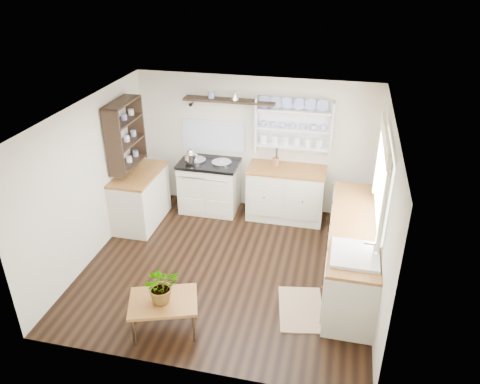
{
  "coord_description": "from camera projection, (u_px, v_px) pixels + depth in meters",
  "views": [
    {
      "loc": [
        1.4,
        -5.31,
        4.07
      ],
      "look_at": [
        0.12,
        0.25,
        1.1
      ],
      "focal_mm": 35.0,
      "sensor_mm": 36.0,
      "label": 1
    }
  ],
  "objects": [
    {
      "name": "window",
      "position": [
        382.0,
        178.0,
        5.77
      ],
      "size": [
        0.08,
        1.55,
        1.22
      ],
      "color": "white",
      "rests_on": "wall_right"
    },
    {
      "name": "belfast_sink",
      "position": [
        354.0,
        263.0,
        5.48
      ],
      "size": [
        0.55,
        0.6,
        0.45
      ],
      "color": "white",
      "rests_on": "right_cabinets"
    },
    {
      "name": "high_shelf",
      "position": [
        229.0,
        101.0,
        7.48
      ],
      "size": [
        1.5,
        0.29,
        0.16
      ],
      "color": "black",
      "rests_on": "wall_back"
    },
    {
      "name": "left_shelving",
      "position": [
        125.0,
        134.0,
        7.18
      ],
      "size": [
        0.28,
        0.8,
        1.05
      ],
      "primitive_type": "cube",
      "color": "black",
      "rests_on": "wall_left"
    },
    {
      "name": "wall_back",
      "position": [
        255.0,
        144.0,
        7.86
      ],
      "size": [
        4.0,
        0.02,
        2.3
      ],
      "primitive_type": "cube",
      "color": "beige",
      "rests_on": "ground"
    },
    {
      "name": "potted_plant",
      "position": [
        162.0,
        285.0,
        5.35
      ],
      "size": [
        0.53,
        0.52,
        0.45
      ],
      "primitive_type": "imported",
      "rotation": [
        0.0,
        0.0,
        0.57
      ],
      "color": "#3F7233",
      "rests_on": "center_table"
    },
    {
      "name": "floor",
      "position": [
        228.0,
        266.0,
        6.75
      ],
      "size": [
        4.0,
        3.8,
        0.01
      ],
      "primitive_type": "cube",
      "color": "black",
      "rests_on": "ground"
    },
    {
      "name": "kettle",
      "position": [
        190.0,
        155.0,
        7.72
      ],
      "size": [
        0.18,
        0.18,
        0.22
      ],
      "primitive_type": null,
      "color": "silver",
      "rests_on": "aga_cooker"
    },
    {
      "name": "floor_rug",
      "position": [
        301.0,
        309.0,
        5.94
      ],
      "size": [
        0.69,
        0.93,
        0.02
      ],
      "primitive_type": "cube",
      "rotation": [
        0.0,
        0.0,
        0.18
      ],
      "color": "#7F654A",
      "rests_on": "floor"
    },
    {
      "name": "utensil_crock",
      "position": [
        276.0,
        161.0,
        7.67
      ],
      "size": [
        0.11,
        0.11,
        0.13
      ],
      "primitive_type": "cylinder",
      "color": "brown",
      "rests_on": "back_cabinets"
    },
    {
      "name": "plate_rack",
      "position": [
        294.0,
        125.0,
        7.51
      ],
      "size": [
        1.2,
        0.22,
        0.9
      ],
      "color": "white",
      "rests_on": "wall_back"
    },
    {
      "name": "ceiling",
      "position": [
        226.0,
        113.0,
        5.69
      ],
      "size": [
        4.0,
        3.8,
        0.01
      ],
      "primitive_type": "cube",
      "color": "white",
      "rests_on": "wall_back"
    },
    {
      "name": "left_cabinets",
      "position": [
        140.0,
        197.0,
        7.65
      ],
      "size": [
        0.62,
        1.13,
        0.9
      ],
      "color": "silver",
      "rests_on": "floor"
    },
    {
      "name": "wall_left",
      "position": [
        90.0,
        181.0,
        6.62
      ],
      "size": [
        0.02,
        3.8,
        2.3
      ],
      "primitive_type": "cube",
      "color": "beige",
      "rests_on": "ground"
    },
    {
      "name": "aga_cooker",
      "position": [
        210.0,
        186.0,
        8.04
      ],
      "size": [
        1.0,
        0.7,
        0.93
      ],
      "color": "#EFE7CF",
      "rests_on": "floor"
    },
    {
      "name": "right_cabinets",
      "position": [
        352.0,
        251.0,
        6.29
      ],
      "size": [
        0.62,
        2.43,
        0.9
      ],
      "color": "silver",
      "rests_on": "floor"
    },
    {
      "name": "center_table",
      "position": [
        163.0,
        303.0,
        5.48
      ],
      "size": [
        0.93,
        0.79,
        0.43
      ],
      "rotation": [
        0.0,
        0.0,
        0.33
      ],
      "color": "brown",
      "rests_on": "floor"
    },
    {
      "name": "back_cabinets",
      "position": [
        286.0,
        192.0,
        7.8
      ],
      "size": [
        1.27,
        0.63,
        0.9
      ],
      "color": "silver",
      "rests_on": "floor"
    },
    {
      "name": "wall_right",
      "position": [
        382.0,
        213.0,
        5.82
      ],
      "size": [
        0.02,
        3.8,
        2.3
      ],
      "primitive_type": "cube",
      "color": "beige",
      "rests_on": "ground"
    }
  ]
}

